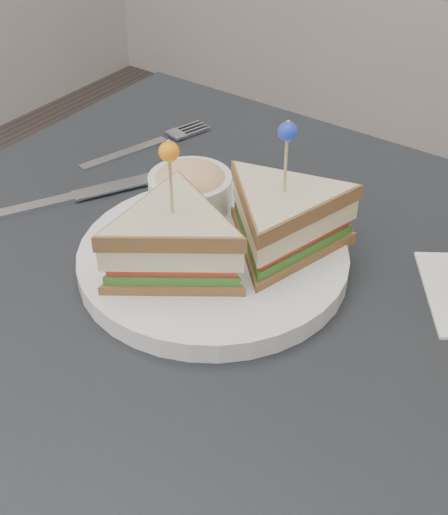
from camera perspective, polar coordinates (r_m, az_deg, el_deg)
table at (r=0.74m, az=-1.09°, el=-7.89°), size 0.80×0.80×0.75m
plate_meal at (r=0.70m, az=-0.23°, el=2.01°), size 0.31×0.30×0.16m
cutlery_fork at (r=0.96m, az=-5.71°, el=9.04°), size 0.07×0.19×0.01m
cutlery_knife at (r=0.86m, az=-11.25°, el=4.90°), size 0.12×0.20×0.01m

